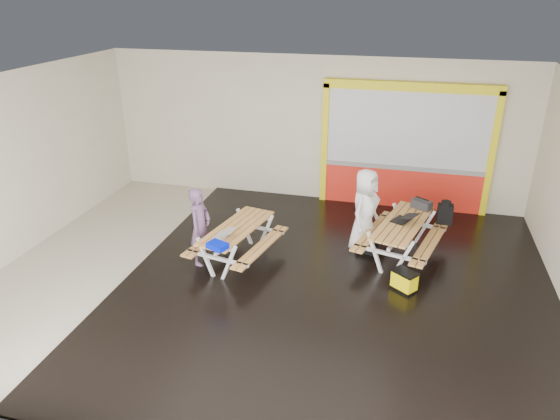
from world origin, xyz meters
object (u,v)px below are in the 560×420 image
(person_right, at_px, (365,210))
(toolbox, at_px, (422,204))
(blue_pouch, at_px, (218,246))
(backpack, at_px, (445,213))
(fluke_bag, at_px, (404,281))
(picnic_table_left, at_px, (237,235))
(laptop_left, at_px, (224,234))
(laptop_right, at_px, (404,219))
(dark_case, at_px, (367,248))
(person_left, at_px, (200,227))
(picnic_table_right, at_px, (402,231))

(person_right, distance_m, toolbox, 1.19)
(blue_pouch, xyz_separation_m, backpack, (3.88, 2.61, -0.09))
(person_right, distance_m, fluke_bag, 1.82)
(blue_pouch, distance_m, toolbox, 4.26)
(picnic_table_left, relative_size, laptop_left, 5.39)
(laptop_right, height_order, toolbox, toolbox)
(laptop_left, bearing_deg, blue_pouch, -84.98)
(blue_pouch, bearing_deg, picnic_table_left, 87.16)
(blue_pouch, bearing_deg, person_right, 41.87)
(dark_case, bearing_deg, person_left, -158.19)
(laptop_right, bearing_deg, person_left, -162.26)
(picnic_table_right, relative_size, blue_pouch, 6.68)
(blue_pouch, height_order, toolbox, toolbox)
(person_left, relative_size, person_right, 0.89)
(fluke_bag, bearing_deg, dark_case, 120.78)
(dark_case, xyz_separation_m, fluke_bag, (0.75, -1.26, 0.10))
(blue_pouch, height_order, dark_case, blue_pouch)
(picnic_table_left, xyz_separation_m, laptop_left, (-0.08, -0.43, 0.23))
(picnic_table_right, distance_m, blue_pouch, 3.57)
(person_left, distance_m, dark_case, 3.33)
(person_left, xyz_separation_m, laptop_right, (3.68, 1.18, 0.06))
(blue_pouch, xyz_separation_m, toolbox, (3.41, 2.55, 0.08))
(picnic_table_right, height_order, backpack, backpack)
(dark_case, distance_m, fluke_bag, 1.48)
(laptop_right, height_order, dark_case, laptop_right)
(laptop_left, height_order, blue_pouch, laptop_left)
(fluke_bag, bearing_deg, laptop_right, 94.78)
(person_right, xyz_separation_m, dark_case, (0.12, -0.21, -0.72))
(blue_pouch, bearing_deg, laptop_right, 30.63)
(picnic_table_left, distance_m, person_right, 2.58)
(person_left, xyz_separation_m, person_right, (2.91, 1.43, 0.04))
(laptop_left, distance_m, fluke_bag, 3.29)
(picnic_table_right, height_order, laptop_left, laptop_left)
(person_left, distance_m, backpack, 4.89)
(picnic_table_left, bearing_deg, person_right, 27.63)
(person_right, distance_m, backpack, 1.65)
(person_left, height_order, laptop_left, person_left)
(laptop_left, relative_size, backpack, 0.78)
(person_right, height_order, backpack, person_right)
(person_right, distance_m, dark_case, 0.76)
(picnic_table_right, relative_size, toolbox, 5.20)
(person_right, xyz_separation_m, toolbox, (1.09, 0.47, 0.05))
(fluke_bag, bearing_deg, picnic_table_right, 95.65)
(blue_pouch, bearing_deg, picnic_table_right, 30.40)
(picnic_table_right, bearing_deg, toolbox, 65.73)
(toolbox, relative_size, dark_case, 1.13)
(picnic_table_left, relative_size, laptop_right, 3.77)
(blue_pouch, xyz_separation_m, dark_case, (2.44, 1.87, -0.69))
(fluke_bag, bearing_deg, person_right, 120.55)
(blue_pouch, bearing_deg, toolbox, 36.80)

